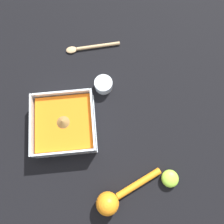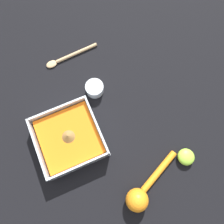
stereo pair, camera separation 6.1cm
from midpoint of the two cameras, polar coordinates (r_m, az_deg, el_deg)
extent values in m
plane|color=black|center=(0.75, -9.59, -4.42)|extent=(4.00, 4.00, 0.00)
cube|color=silver|center=(0.75, -9.80, -3.81)|extent=(0.20, 0.20, 0.01)
cube|color=silver|center=(0.73, -17.72, -3.83)|extent=(0.20, 0.01, 0.06)
cube|color=silver|center=(0.70, -2.46, -2.56)|extent=(0.20, 0.01, 0.06)
cube|color=silver|center=(0.74, -10.58, 4.06)|extent=(0.01, 0.19, 0.06)
cube|color=silver|center=(0.70, -9.88, -11.00)|extent=(0.01, 0.19, 0.06)
cube|color=orange|center=(0.72, -10.11, -3.41)|extent=(0.18, 0.18, 0.04)
cone|color=brown|center=(0.69, -10.51, -2.90)|extent=(0.04, 0.04, 0.02)
cylinder|color=silver|center=(0.76, 0.04, 6.83)|extent=(0.06, 0.06, 0.04)
cylinder|color=brown|center=(0.77, 0.04, 6.71)|extent=(0.05, 0.05, 0.02)
sphere|color=orange|center=(0.69, 1.52, -23.19)|extent=(0.07, 0.07, 0.07)
cylinder|color=orange|center=(0.72, 9.53, -18.28)|extent=(0.08, 0.15, 0.02)
ellipsoid|color=#93CC38|center=(0.74, 17.29, -16.63)|extent=(0.05, 0.05, 0.03)
ellipsoid|color=tan|center=(0.85, -8.49, 15.48)|extent=(0.03, 0.04, 0.01)
cylinder|color=tan|center=(0.85, -1.50, 16.57)|extent=(0.02, 0.16, 0.01)
camera|label=1|loc=(0.03, 92.47, -8.66)|focal=35.00mm
camera|label=2|loc=(0.03, -87.53, 8.66)|focal=35.00mm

